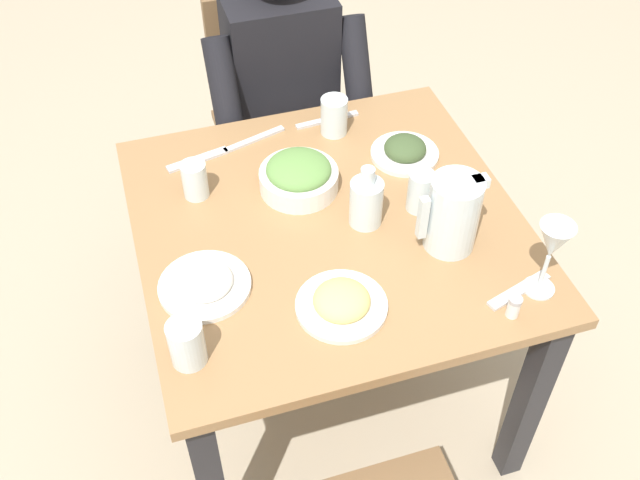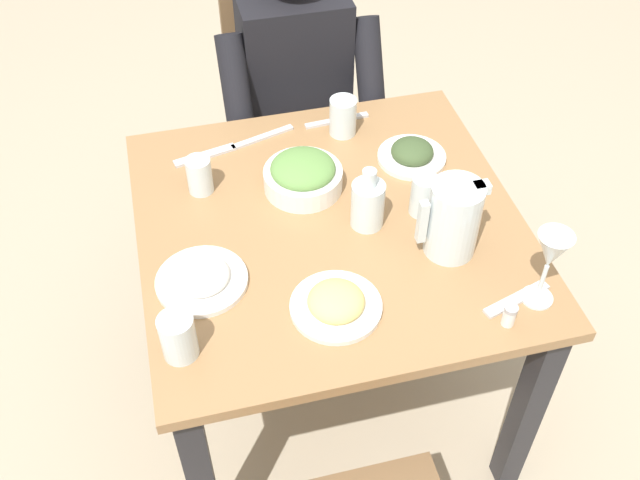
{
  "view_description": "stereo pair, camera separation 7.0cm",
  "coord_description": "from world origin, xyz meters",
  "px_view_note": "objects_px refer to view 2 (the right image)",
  "views": [
    {
      "loc": [
        0.4,
        1.22,
        1.95
      ],
      "look_at": [
        0.04,
        0.05,
        0.7
      ],
      "focal_mm": 41.38,
      "sensor_mm": 36.0,
      "label": 1
    },
    {
      "loc": [
        0.33,
        1.24,
        1.95
      ],
      "look_at": [
        0.04,
        0.05,
        0.7
      ],
      "focal_mm": 41.38,
      "sensor_mm": 36.0,
      "label": 2
    }
  ],
  "objects_px": {
    "wine_glass": "(551,254)",
    "water_pitcher": "(453,219)",
    "water_glass_near_left": "(343,117)",
    "oil_carafe": "(368,206)",
    "plate_yoghurt": "(201,278)",
    "chair_near": "(289,108)",
    "diner_near": "(302,106)",
    "salt_shaker": "(509,315)",
    "salad_bowl": "(303,175)",
    "water_glass_far_right": "(423,195)",
    "water_glass_center": "(199,175)",
    "water_glass_far_left": "(178,337)",
    "dining_table": "(330,253)",
    "plate_dolmas": "(412,154)",
    "plate_fries": "(336,303)"
  },
  "relations": [
    {
      "from": "diner_near",
      "to": "salt_shaker",
      "type": "xyz_separation_m",
      "value": [
        -0.23,
        0.98,
        0.1
      ]
    },
    {
      "from": "water_pitcher",
      "to": "water_glass_center",
      "type": "height_order",
      "value": "water_pitcher"
    },
    {
      "from": "plate_dolmas",
      "to": "water_glass_far_right",
      "type": "height_order",
      "value": "water_glass_far_right"
    },
    {
      "from": "wine_glass",
      "to": "water_pitcher",
      "type": "bearing_deg",
      "value": -54.81
    },
    {
      "from": "chair_near",
      "to": "water_pitcher",
      "type": "height_order",
      "value": "water_pitcher"
    },
    {
      "from": "oil_carafe",
      "to": "plate_yoghurt",
      "type": "bearing_deg",
      "value": 13.09
    },
    {
      "from": "water_glass_far_left",
      "to": "wine_glass",
      "type": "distance_m",
      "value": 0.78
    },
    {
      "from": "water_glass_near_left",
      "to": "water_pitcher",
      "type": "bearing_deg",
      "value": 104.14
    },
    {
      "from": "salad_bowl",
      "to": "water_glass_center",
      "type": "relative_size",
      "value": 2.06
    },
    {
      "from": "water_glass_far_right",
      "to": "water_glass_far_left",
      "type": "bearing_deg",
      "value": 24.41
    },
    {
      "from": "water_glass_far_right",
      "to": "wine_glass",
      "type": "relative_size",
      "value": 0.55
    },
    {
      "from": "plate_dolmas",
      "to": "water_pitcher",
      "type": "bearing_deg",
      "value": 85.88
    },
    {
      "from": "plate_yoghurt",
      "to": "water_glass_far_left",
      "type": "xyz_separation_m",
      "value": [
        0.07,
        0.18,
        0.04
      ]
    },
    {
      "from": "water_pitcher",
      "to": "dining_table",
      "type": "bearing_deg",
      "value": -32.14
    },
    {
      "from": "water_glass_center",
      "to": "salt_shaker",
      "type": "height_order",
      "value": "water_glass_center"
    },
    {
      "from": "plate_fries",
      "to": "salt_shaker",
      "type": "distance_m",
      "value": 0.37
    },
    {
      "from": "plate_fries",
      "to": "water_glass_far_right",
      "type": "bearing_deg",
      "value": -138.93
    },
    {
      "from": "water_glass_center",
      "to": "water_glass_far_left",
      "type": "bearing_deg",
      "value": 77.79
    },
    {
      "from": "dining_table",
      "to": "salad_bowl",
      "type": "distance_m",
      "value": 0.21
    },
    {
      "from": "oil_carafe",
      "to": "salad_bowl",
      "type": "bearing_deg",
      "value": -53.84
    },
    {
      "from": "dining_table",
      "to": "chair_near",
      "type": "xyz_separation_m",
      "value": [
        -0.06,
        -0.79,
        -0.11
      ]
    },
    {
      "from": "water_glass_center",
      "to": "diner_near",
      "type": "bearing_deg",
      "value": -131.56
    },
    {
      "from": "plate_dolmas",
      "to": "plate_fries",
      "type": "height_order",
      "value": "same"
    },
    {
      "from": "diner_near",
      "to": "wine_glass",
      "type": "xyz_separation_m",
      "value": [
        -0.32,
        0.93,
        0.22
      ]
    },
    {
      "from": "chair_near",
      "to": "wine_glass",
      "type": "bearing_deg",
      "value": 105.58
    },
    {
      "from": "salad_bowl",
      "to": "plate_dolmas",
      "type": "relative_size",
      "value": 1.1
    },
    {
      "from": "plate_yoghurt",
      "to": "salt_shaker",
      "type": "xyz_separation_m",
      "value": [
        -0.62,
        0.27,
        0.01
      ]
    },
    {
      "from": "dining_table",
      "to": "oil_carafe",
      "type": "relative_size",
      "value": 5.61
    },
    {
      "from": "diner_near",
      "to": "plate_fries",
      "type": "distance_m",
      "value": 0.87
    },
    {
      "from": "plate_dolmas",
      "to": "plate_yoghurt",
      "type": "xyz_separation_m",
      "value": [
        0.6,
        0.3,
        -0.0
      ]
    },
    {
      "from": "plate_fries",
      "to": "wine_glass",
      "type": "xyz_separation_m",
      "value": [
        -0.44,
        0.08,
        0.12
      ]
    },
    {
      "from": "oil_carafe",
      "to": "water_pitcher",
      "type": "bearing_deg",
      "value": 141.43
    },
    {
      "from": "chair_near",
      "to": "wine_glass",
      "type": "height_order",
      "value": "wine_glass"
    },
    {
      "from": "diner_near",
      "to": "salt_shaker",
      "type": "height_order",
      "value": "diner_near"
    },
    {
      "from": "dining_table",
      "to": "water_glass_far_left",
      "type": "xyz_separation_m",
      "value": [
        0.39,
        0.3,
        0.17
      ]
    },
    {
      "from": "water_glass_near_left",
      "to": "water_glass_far_left",
      "type": "relative_size",
      "value": 1.0
    },
    {
      "from": "water_glass_near_left",
      "to": "oil_carafe",
      "type": "relative_size",
      "value": 0.65
    },
    {
      "from": "salad_bowl",
      "to": "plate_yoghurt",
      "type": "bearing_deg",
      "value": 41.54
    },
    {
      "from": "salad_bowl",
      "to": "wine_glass",
      "type": "relative_size",
      "value": 1.02
    },
    {
      "from": "salad_bowl",
      "to": "water_glass_far_right",
      "type": "relative_size",
      "value": 1.86
    },
    {
      "from": "water_pitcher",
      "to": "oil_carafe",
      "type": "relative_size",
      "value": 1.16
    },
    {
      "from": "dining_table",
      "to": "water_glass_center",
      "type": "relative_size",
      "value": 9.54
    },
    {
      "from": "dining_table",
      "to": "salad_bowl",
      "type": "height_order",
      "value": "salad_bowl"
    },
    {
      "from": "chair_near",
      "to": "plate_fries",
      "type": "xyz_separation_m",
      "value": [
        0.12,
        1.06,
        0.24
      ]
    },
    {
      "from": "salad_bowl",
      "to": "water_glass_far_left",
      "type": "bearing_deg",
      "value": 50.72
    },
    {
      "from": "water_glass_near_left",
      "to": "oil_carafe",
      "type": "bearing_deg",
      "value": 84.06
    },
    {
      "from": "salad_bowl",
      "to": "water_glass_far_right",
      "type": "bearing_deg",
      "value": 149.1
    },
    {
      "from": "plate_yoghurt",
      "to": "water_glass_far_left",
      "type": "height_order",
      "value": "water_glass_far_left"
    },
    {
      "from": "plate_fries",
      "to": "oil_carafe",
      "type": "relative_size",
      "value": 1.22
    },
    {
      "from": "salad_bowl",
      "to": "water_glass_center",
      "type": "xyz_separation_m",
      "value": [
        0.25,
        -0.05,
        0.01
      ]
    }
  ]
}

